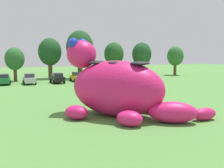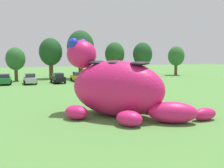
{
  "view_description": "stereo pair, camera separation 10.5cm",
  "coord_description": "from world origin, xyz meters",
  "views": [
    {
      "loc": [
        -8.6,
        -18.53,
        5.01
      ],
      "look_at": [
        -0.53,
        1.36,
        2.47
      ],
      "focal_mm": 41.8,
      "sensor_mm": 36.0,
      "label": 1
    },
    {
      "loc": [
        -8.5,
        -18.57,
        5.01
      ],
      "look_at": [
        -0.53,
        1.36,
        2.47
      ],
      "focal_mm": 41.8,
      "sensor_mm": 36.0,
      "label": 2
    }
  ],
  "objects": [
    {
      "name": "ground_plane",
      "position": [
        0.0,
        0.0,
        0.0
      ],
      "size": [
        160.0,
        160.0,
        0.0
      ],
      "primitive_type": "plane",
      "color": "#568E42"
    },
    {
      "name": "giant_inflatable_creature",
      "position": [
        -0.5,
        0.36,
        2.29
      ],
      "size": [
        11.0,
        9.57,
        6.26
      ],
      "color": "#E01E6B",
      "rests_on": "ground"
    },
    {
      "name": "car_green",
      "position": [
        -9.02,
        26.44,
        0.86
      ],
      "size": [
        2.09,
        4.18,
        1.72
      ],
      "color": "#1E7238",
      "rests_on": "ground"
    },
    {
      "name": "car_silver",
      "position": [
        -5.23,
        25.66,
        0.86
      ],
      "size": [
        1.96,
        4.11,
        1.72
      ],
      "color": "#B7BABF",
      "rests_on": "ground"
    },
    {
      "name": "car_black",
      "position": [
        -0.73,
        25.45,
        0.86
      ],
      "size": [
        2.13,
        4.2,
        1.72
      ],
      "color": "black",
      "rests_on": "ground"
    },
    {
      "name": "car_yellow",
      "position": [
        3.05,
        26.38,
        0.86
      ],
      "size": [
        2.21,
        4.23,
        1.72
      ],
      "color": "yellow",
      "rests_on": "ground"
    },
    {
      "name": "car_orange",
      "position": [
        7.16,
        25.39,
        0.86
      ],
      "size": [
        1.95,
        4.11,
        1.72
      ],
      "color": "orange",
      "rests_on": "ground"
    },
    {
      "name": "box_truck",
      "position": [
        14.19,
        26.43,
        1.6
      ],
      "size": [
        2.81,
        6.55,
        2.95
      ],
      "color": "#B2231E",
      "rests_on": "ground"
    },
    {
      "name": "tree_centre_left",
      "position": [
        -7.16,
        31.34,
        3.97
      ],
      "size": [
        3.42,
        3.42,
        6.07
      ],
      "color": "brown",
      "rests_on": "ground"
    },
    {
      "name": "tree_centre",
      "position": [
        -0.56,
        33.72,
        5.22
      ],
      "size": [
        4.5,
        4.5,
        7.98
      ],
      "color": "brown",
      "rests_on": "ground"
    },
    {
      "name": "tree_centre_right",
      "position": [
        5.05,
        32.03,
        6.2
      ],
      "size": [
        5.34,
        5.34,
        9.47
      ],
      "color": "brown",
      "rests_on": "ground"
    },
    {
      "name": "tree_mid_right",
      "position": [
        12.66,
        32.77,
        4.79
      ],
      "size": [
        4.13,
        4.13,
        7.32
      ],
      "color": "brown",
      "rests_on": "ground"
    },
    {
      "name": "tree_right",
      "position": [
        18.22,
        30.72,
        4.76
      ],
      "size": [
        4.1,
        4.1,
        7.28
      ],
      "color": "brown",
      "rests_on": "ground"
    },
    {
      "name": "tree_far_right",
      "position": [
        27.4,
        31.59,
        4.32
      ],
      "size": [
        3.72,
        3.72,
        6.6
      ],
      "color": "brown",
      "rests_on": "ground"
    },
    {
      "name": "spectator_mid_field",
      "position": [
        1.38,
        14.17,
        0.85
      ],
      "size": [
        0.38,
        0.26,
        1.71
      ],
      "color": "#726656",
      "rests_on": "ground"
    },
    {
      "name": "spectator_by_cars",
      "position": [
        7.1,
        16.05,
        0.85
      ],
      "size": [
        0.38,
        0.26,
        1.71
      ],
      "color": "#2D334C",
      "rests_on": "ground"
    },
    {
      "name": "spectator_wandering",
      "position": [
        1.01,
        6.41,
        0.85
      ],
      "size": [
        0.38,
        0.26,
        1.71
      ],
      "color": "#2D334C",
      "rests_on": "ground"
    }
  ]
}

